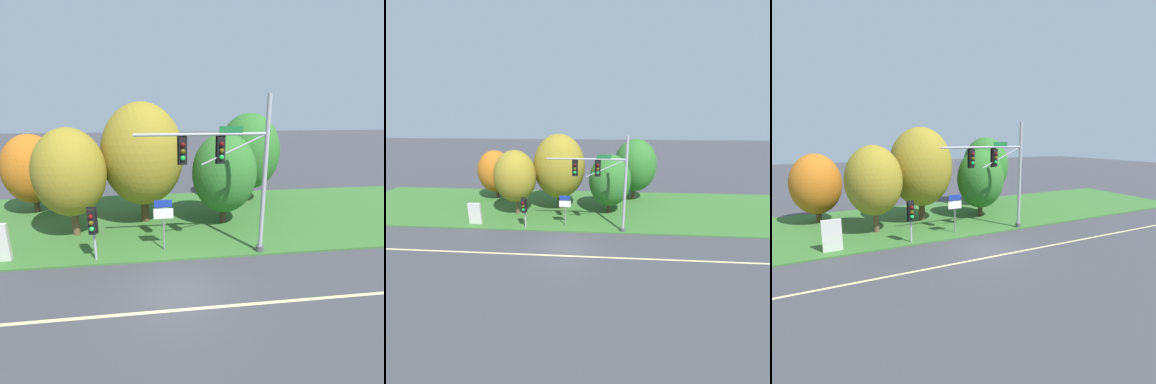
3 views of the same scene
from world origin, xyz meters
TOP-DOWN VIEW (x-y plane):
  - ground_plane at (0.00, 0.00)m, footprint 160.00×160.00m
  - lane_stripe at (0.00, -1.20)m, footprint 36.00×0.16m
  - grass_verge at (0.00, 8.25)m, footprint 48.00×11.50m
  - traffic_signal_mast at (2.84, 2.82)m, footprint 6.36×0.49m
  - pedestrian_signal_near_kerb at (-3.80, 2.82)m, footprint 0.46×0.55m
  - route_sign_post at (-0.44, 3.58)m, footprint 0.99×0.08m
  - tree_nearest_road at (-9.17, 10.69)m, footprint 3.81×3.81m
  - tree_left_of_mast at (-5.45, 6.19)m, footprint 3.94×3.94m
  - tree_behind_signpost at (-1.50, 7.92)m, footprint 5.05×5.05m
  - tree_mid_verge at (3.47, 7.04)m, footprint 3.99×3.99m
  - tree_tall_centre at (6.38, 11.37)m, footprint 4.62×4.62m
  - info_kiosk at (-8.42, 3.45)m, footprint 1.10×0.24m

SIDE VIEW (x-z plane):
  - ground_plane at x=0.00m, z-range 0.00..0.00m
  - lane_stripe at x=0.00m, z-range 0.00..0.01m
  - grass_verge at x=0.00m, z-range 0.00..0.10m
  - info_kiosk at x=-8.42m, z-range 0.09..1.99m
  - route_sign_post at x=-0.44m, z-range 0.60..3.38m
  - pedestrian_signal_near_kerb at x=-3.80m, z-range 0.66..3.39m
  - tree_nearest_road at x=-9.17m, z-range 0.45..5.92m
  - tree_mid_verge at x=3.47m, z-range 0.47..6.21m
  - tree_left_of_mast at x=-5.45m, z-range 0.71..6.88m
  - tree_tall_centre at x=6.38m, z-range 0.59..7.36m
  - tree_behind_signpost at x=-1.50m, z-range 0.69..8.21m
  - traffic_signal_mast at x=2.84m, z-range 0.76..8.56m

